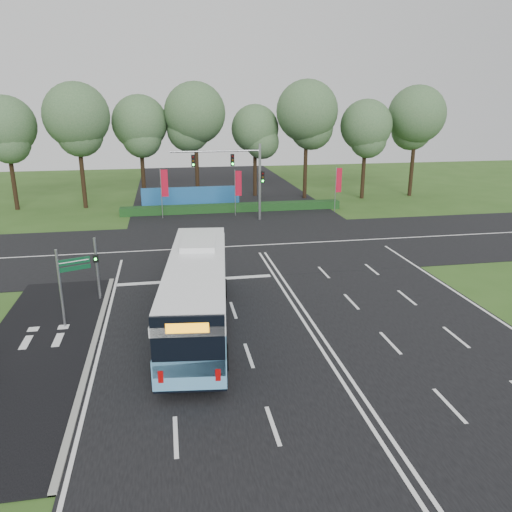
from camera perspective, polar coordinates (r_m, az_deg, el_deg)
The scene contains 15 objects.
ground at distance 27.28m, azimuth 4.31°, elevation -5.78°, with size 120.00×120.00×0.00m, color #2F521B.
road_main at distance 27.27m, azimuth 4.31°, elevation -5.74°, with size 20.00×120.00×0.04m, color black.
road_cross at distance 38.33m, azimuth -0.15°, elevation 1.20°, with size 120.00×14.00×0.05m, color black.
bike_path at distance 24.52m, azimuth -23.74°, elevation -10.02°, with size 5.00×18.00×0.06m, color black.
kerb_strip at distance 24.03m, azimuth -18.11°, elevation -9.85°, with size 0.25×18.00×0.12m, color gray.
city_bus at distance 24.26m, azimuth -6.74°, elevation -4.06°, with size 4.19×13.28×3.75m.
pedestrian_signal at distance 28.82m, azimuth -17.72°, elevation -1.15°, with size 0.32×0.42×3.58m.
street_sign at distance 25.69m, azimuth -20.82°, elevation -2.37°, with size 1.47×0.63×4.01m.
banner_flag_left at distance 47.53m, azimuth -10.51°, elevation 7.84°, with size 0.70×0.07×4.71m.
banner_flag_mid at distance 47.90m, azimuth -2.13°, elevation 7.99°, with size 0.64×0.20×4.44m.
banner_flag_right at distance 50.28m, azimuth 9.35°, elevation 8.25°, with size 0.66×0.15×4.48m.
traffic_light_gantry at distance 45.64m, azimuth -1.80°, elevation 9.76°, with size 8.41×0.28×7.00m.
hedge at distance 50.24m, azimuth -2.68°, elevation 5.52°, with size 22.00×1.20×0.80m, color #143815.
blue_hoarding at distance 52.19m, azimuth -7.44°, elevation 6.63°, with size 10.00×0.30×2.20m, color #1B5694.
eucalyptus_row at distance 55.13m, azimuth -3.19°, elevation 15.42°, with size 49.32×9.46×12.93m.
Camera 1 is at (-6.47, -24.24, 10.70)m, focal length 35.00 mm.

